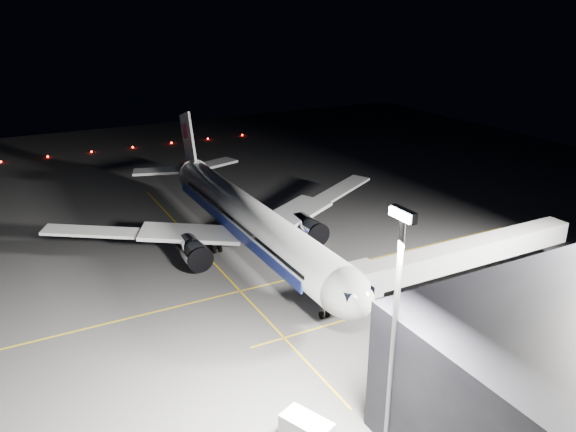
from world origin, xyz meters
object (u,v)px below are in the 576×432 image
Objects in this scene: safety_cone_b at (332,253)px; safety_cone_c at (303,222)px; jet_bridge at (455,256)px; baggage_tug at (306,226)px; safety_cone_a at (312,240)px; airliner at (247,217)px; floodlight_mast_south at (396,314)px.

safety_cone_b is 0.83× the size of safety_cone_c.
jet_bridge is 11.27× the size of baggage_tug.
safety_cone_c reaches higher than safety_cone_a.
jet_bridge is 29.37m from safety_cone_c.
safety_cone_c is (-28.50, -5.66, -4.25)m from jet_bridge.
airliner reaches higher than jet_bridge.
safety_cone_c is (-12.50, 2.31, 0.06)m from safety_cone_b.
jet_bridge reaches higher than baggage_tug.
floodlight_mast_south reaches higher than baggage_tug.
safety_cone_c is at bearing 160.18° from safety_cone_a.
safety_cone_b is 12.72m from safety_cone_c.
jet_bridge is 23.17m from safety_cone_a.
floodlight_mast_south is 47.97m from baggage_tug.
baggage_tug is 9.37m from safety_cone_b.
airliner reaches higher than safety_cone_c.
safety_cone_a is at bearing -158.65° from jet_bridge.
jet_bridge is 52.23× the size of safety_cone_c.
jet_bridge is at bearing 11.24° from safety_cone_c.
jet_bridge is at bearing 26.49° from safety_cone_b.
floodlight_mast_south is at bearing -33.97° from baggage_tug.
airliner is 20.14× the size of baggage_tug.
safety_cone_c is at bearing 169.52° from safety_cone_b.
airliner reaches higher than safety_cone_b.
floodlight_mast_south is (41.08, -6.01, 7.21)m from airliner.
jet_bridge reaches higher than safety_cone_b.
floodlight_mast_south is at bearing -21.92° from safety_cone_a.
baggage_tug is 4.86× the size of safety_cone_a.
airliner is 97.85× the size of safety_cone_a.
baggage_tug is 5.58× the size of safety_cone_b.
jet_bridge is at bearing 126.79° from floodlight_mast_south.
floodlight_mast_south reaches higher than jet_bridge.
airliner is 112.51× the size of safety_cone_b.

